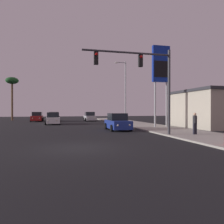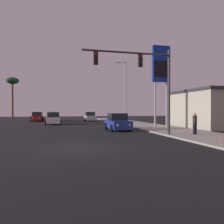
% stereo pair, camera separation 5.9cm
% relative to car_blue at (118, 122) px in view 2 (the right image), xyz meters
% --- Properties ---
extents(ground_plane, '(120.00, 120.00, 0.00)m').
position_rel_car_blue_xyz_m(ground_plane, '(-4.76, -9.40, -0.76)').
color(ground_plane, black).
extents(sidewalk_right, '(5.00, 60.00, 0.12)m').
position_rel_car_blue_xyz_m(sidewalk_right, '(4.74, 0.60, -0.70)').
color(sidewalk_right, '#9E998E').
rests_on(sidewalk_right, ground).
extents(car_blue, '(2.04, 4.31, 1.68)m').
position_rel_car_blue_xyz_m(car_blue, '(0.00, 0.00, 0.00)').
color(car_blue, navy).
rests_on(car_blue, ground).
extents(car_silver, '(2.04, 4.32, 1.68)m').
position_rel_car_blue_xyz_m(car_silver, '(-0.13, 19.12, 0.00)').
color(car_silver, '#B7B7BC').
rests_on(car_silver, ground).
extents(car_white, '(2.04, 4.34, 1.68)m').
position_rel_car_blue_xyz_m(car_white, '(-6.51, 10.96, 0.00)').
color(car_white, silver).
rests_on(car_white, ground).
extents(car_black, '(2.04, 4.33, 1.68)m').
position_rel_car_blue_xyz_m(car_black, '(-6.54, 19.09, 0.00)').
color(car_black, black).
rests_on(car_black, ground).
extents(car_red, '(2.04, 4.32, 1.68)m').
position_rel_car_blue_xyz_m(car_red, '(-9.47, 20.03, 0.00)').
color(car_red, maroon).
rests_on(car_red, ground).
extents(traffic_light_mast, '(6.81, 0.36, 6.50)m').
position_rel_car_blue_xyz_m(traffic_light_mast, '(0.66, -5.71, 3.94)').
color(traffic_light_mast, '#38383D').
rests_on(traffic_light_mast, sidewalk_right).
extents(street_lamp, '(1.74, 0.24, 9.00)m').
position_rel_car_blue_xyz_m(street_lamp, '(3.70, 9.68, 4.36)').
color(street_lamp, '#99999E').
rests_on(street_lamp, sidewalk_right).
extents(gas_station_sign, '(2.00, 0.42, 9.00)m').
position_rel_car_blue_xyz_m(gas_station_sign, '(5.33, 1.24, 5.86)').
color(gas_station_sign, '#99999E').
rests_on(gas_station_sign, sidewalk_right).
extents(pedestrian_on_sidewalk, '(0.34, 0.32, 1.67)m').
position_rel_car_blue_xyz_m(pedestrian_on_sidewalk, '(4.53, -6.16, 0.27)').
color(pedestrian_on_sidewalk, '#23232D').
rests_on(pedestrian_on_sidewalk, sidewalk_right).
extents(palm_tree_far, '(2.40, 2.40, 8.39)m').
position_rel_car_blue_xyz_m(palm_tree_far, '(-14.48, 24.60, 6.51)').
color(palm_tree_far, brown).
rests_on(palm_tree_far, ground).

